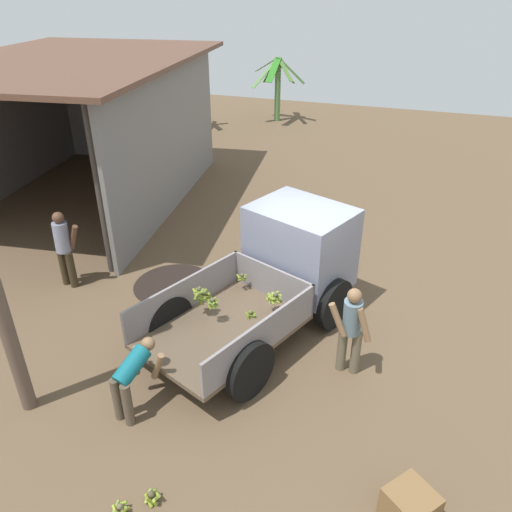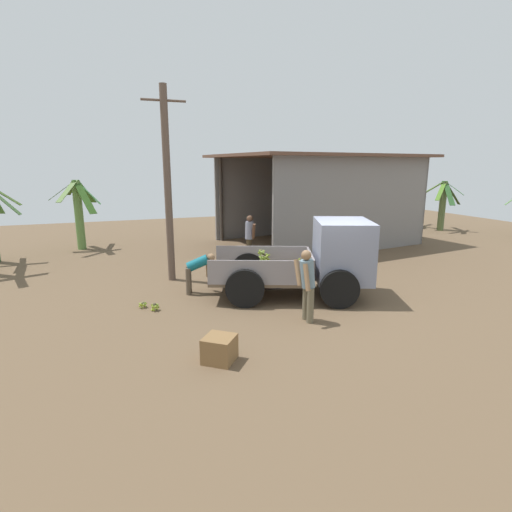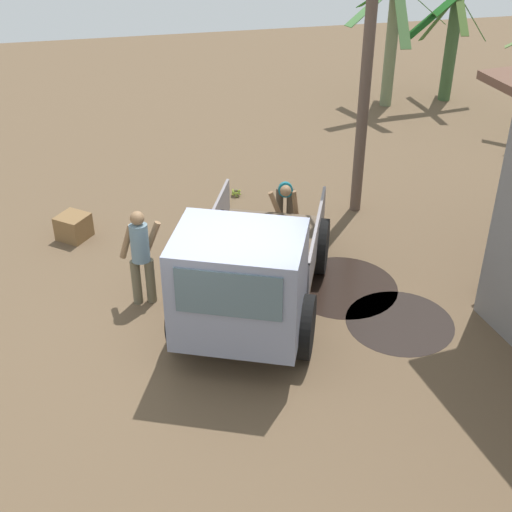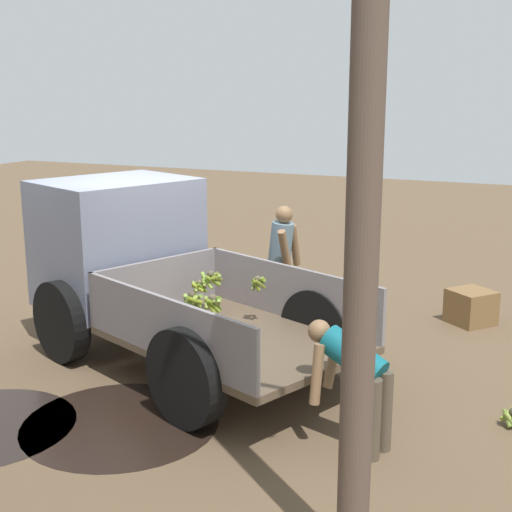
{
  "view_description": "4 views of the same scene",
  "coord_description": "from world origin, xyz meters",
  "px_view_note": "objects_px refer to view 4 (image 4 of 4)",
  "views": [
    {
      "loc": [
        -7.89,
        -1.81,
        5.77
      ],
      "look_at": [
        -0.65,
        0.73,
        1.43
      ],
      "focal_mm": 35.0,
      "sensor_mm": 36.0,
      "label": 1
    },
    {
      "loc": [
        -5.44,
        -8.76,
        3.47
      ],
      "look_at": [
        -1.96,
        0.8,
        1.14
      ],
      "focal_mm": 28.0,
      "sensor_mm": 36.0,
      "label": 2
    },
    {
      "loc": [
        8.4,
        -1.27,
        6.94
      ],
      "look_at": [
        -0.78,
        0.6,
        1.06
      ],
      "focal_mm": 50.0,
      "sensor_mm": 36.0,
      "label": 3
    },
    {
      "loc": [
        -4.98,
        7.4,
        3.13
      ],
      "look_at": [
        -1.82,
        0.47,
        1.35
      ],
      "focal_mm": 50.0,
      "sensor_mm": 36.0,
      "label": 4
    }
  ],
  "objects_px": {
    "cargo_truck": "(138,262)",
    "wooden_crate_0": "(471,307)",
    "person_foreground_visitor": "(281,260)",
    "utility_pole": "(366,130)",
    "person_worker_loading": "(355,374)"
  },
  "relations": [
    {
      "from": "cargo_truck",
      "to": "wooden_crate_0",
      "type": "bearing_deg",
      "value": -122.48
    },
    {
      "from": "person_foreground_visitor",
      "to": "wooden_crate_0",
      "type": "height_order",
      "value": "person_foreground_visitor"
    },
    {
      "from": "cargo_truck",
      "to": "person_foreground_visitor",
      "type": "bearing_deg",
      "value": -109.86
    },
    {
      "from": "cargo_truck",
      "to": "wooden_crate_0",
      "type": "xyz_separation_m",
      "value": [
        -3.62,
        -2.63,
        -0.85
      ]
    },
    {
      "from": "utility_pole",
      "to": "wooden_crate_0",
      "type": "bearing_deg",
      "value": -89.77
    },
    {
      "from": "utility_pole",
      "to": "person_foreground_visitor",
      "type": "distance_m",
      "value": 5.41
    },
    {
      "from": "cargo_truck",
      "to": "person_worker_loading",
      "type": "height_order",
      "value": "cargo_truck"
    },
    {
      "from": "utility_pole",
      "to": "wooden_crate_0",
      "type": "distance_m",
      "value": 6.21
    },
    {
      "from": "cargo_truck",
      "to": "wooden_crate_0",
      "type": "distance_m",
      "value": 4.56
    },
    {
      "from": "person_foreground_visitor",
      "to": "person_worker_loading",
      "type": "distance_m",
      "value": 3.42
    },
    {
      "from": "person_foreground_visitor",
      "to": "person_worker_loading",
      "type": "height_order",
      "value": "person_foreground_visitor"
    },
    {
      "from": "cargo_truck",
      "to": "person_worker_loading",
      "type": "xyz_separation_m",
      "value": [
        -3.17,
        1.38,
        -0.39
      ]
    },
    {
      "from": "cargo_truck",
      "to": "person_worker_loading",
      "type": "bearing_deg",
      "value": 177.96
    },
    {
      "from": "person_foreground_visitor",
      "to": "wooden_crate_0",
      "type": "xyz_separation_m",
      "value": [
        -2.34,
        -1.17,
        -0.68
      ]
    },
    {
      "from": "utility_pole",
      "to": "person_foreground_visitor",
      "type": "relative_size",
      "value": 3.44
    }
  ]
}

